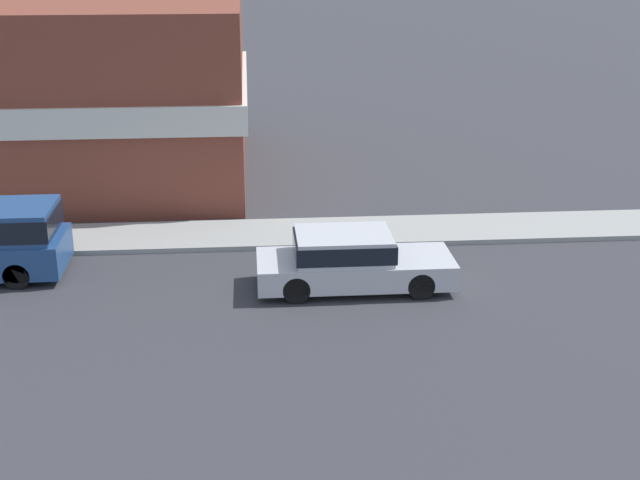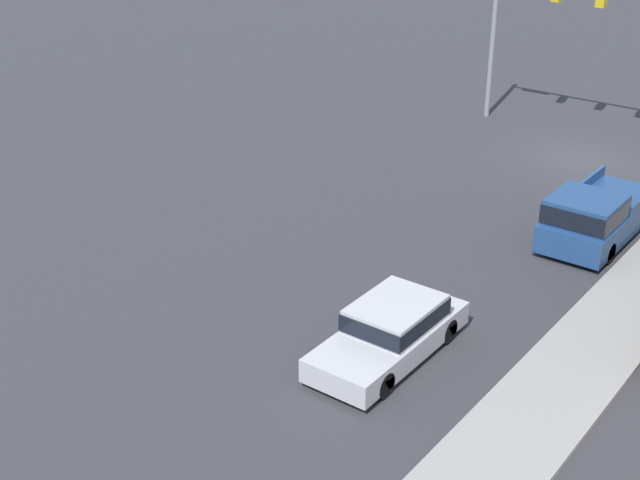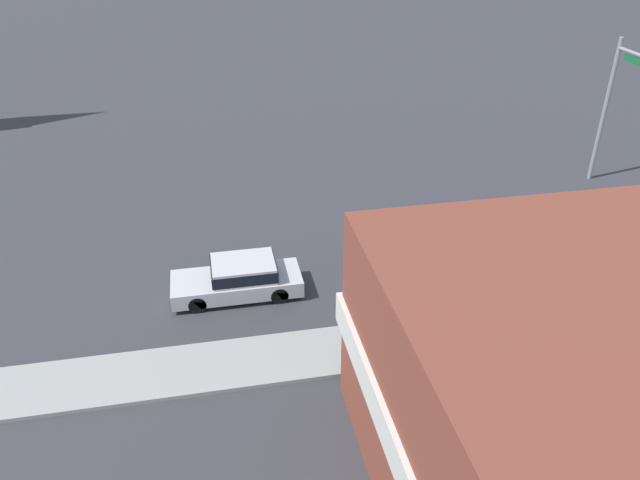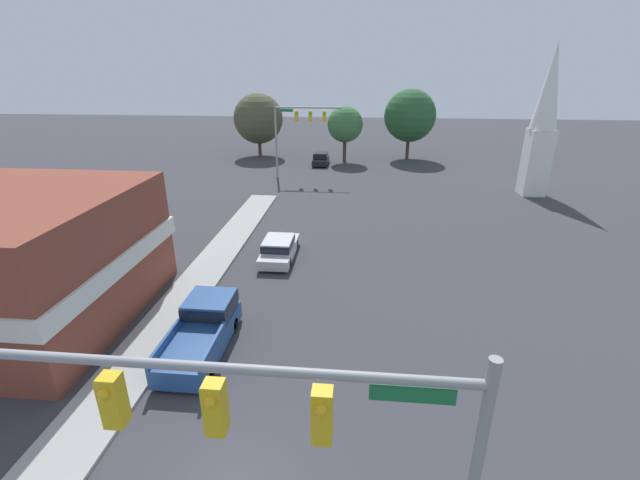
{
  "view_description": "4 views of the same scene",
  "coord_description": "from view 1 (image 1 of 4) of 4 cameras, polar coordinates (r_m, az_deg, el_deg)",
  "views": [
    {
      "loc": [
        18.63,
        13.82,
        8.48
      ],
      "look_at": [
        0.6,
        15.28,
        2.08
      ],
      "focal_mm": 50.0,
      "sensor_mm": 36.0,
      "label": 1
    },
    {
      "loc": [
        -11.66,
        32.43,
        12.37
      ],
      "look_at": [
        0.27,
        16.58,
        2.78
      ],
      "focal_mm": 50.0,
      "sensor_mm": 36.0,
      "label": 2
    },
    {
      "loc": [
        -21.38,
        17.06,
        13.51
      ],
      "look_at": [
        -0.98,
        13.01,
        1.6
      ],
      "focal_mm": 35.0,
      "sensor_mm": 36.0,
      "label": 3
    },
    {
      "loc": [
        3.3,
        -8.37,
        11.38
      ],
      "look_at": [
        1.24,
        13.03,
        2.68
      ],
      "focal_mm": 24.0,
      "sensor_mm": 36.0,
      "label": 4
    }
  ],
  "objects": [
    {
      "name": "car_lead",
      "position": [
        21.86,
        1.94,
        -1.24
      ],
      "size": [
        1.9,
        4.82,
        1.42
      ],
      "color": "black",
      "rests_on": "ground"
    },
    {
      "name": "corner_brick_building",
      "position": [
        32.84,
        -14.45,
        9.38
      ],
      "size": [
        12.09,
        10.98,
        6.12
      ],
      "color": "brown",
      "rests_on": "ground"
    }
  ]
}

